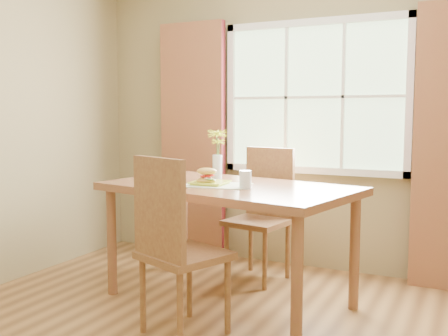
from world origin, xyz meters
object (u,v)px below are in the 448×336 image
dining_table (228,197)px  chair_far (264,207)px  chair_near (172,240)px  croissant_sandwich (207,176)px  flower_vase (217,149)px  water_glass (245,180)px

dining_table → chair_far: 0.67m
chair_near → croissant_sandwich: (-0.08, 0.59, 0.32)m
chair_near → croissant_sandwich: size_ratio=6.56×
chair_far → dining_table: bearing=-81.7°
flower_vase → water_glass: bearing=-44.0°
dining_table → water_glass: size_ratio=15.55×
flower_vase → chair_far: bearing=57.3°
chair_far → flower_vase: 0.66m
croissant_sandwich → flower_vase: (-0.11, 0.39, 0.16)m
chair_near → chair_far: chair_near is taller
dining_table → flower_vase: flower_vase is taller
chair_near → flower_vase: bearing=121.9°
chair_far → croissant_sandwich: 0.84m
chair_near → chair_far: (0.05, 1.36, -0.02)m
water_glass → chair_far: bearing=102.5°
croissant_sandwich → chair_near: bearing=-97.3°
chair_far → croissant_sandwich: bearing=-90.0°
water_glass → croissant_sandwich: bearing=178.3°
chair_near → water_glass: bearing=90.3°
dining_table → chair_near: bearing=-81.7°
chair_near → flower_vase: (-0.19, 0.98, 0.48)m
chair_far → croissant_sandwich: chair_far is taller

